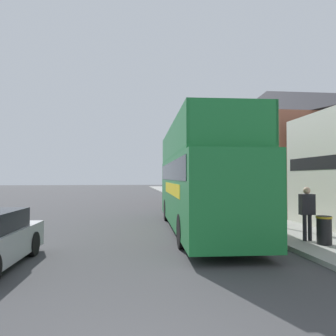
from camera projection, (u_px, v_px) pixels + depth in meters
name	position (u px, v px, depth m)	size (l,w,h in m)	color
ground_plane	(129.00, 207.00, 24.37)	(144.00, 144.00, 0.00)	#3D3D3F
sidewalk	(221.00, 209.00, 22.15)	(2.91, 108.00, 0.14)	#999993
brick_terrace_rear	(267.00, 148.00, 25.41)	(6.00, 16.45, 8.97)	#935642
tour_bus	(199.00, 184.00, 13.66)	(2.95, 11.13, 4.28)	#1E7A38
parked_car_ahead_of_bus	(185.00, 201.00, 21.17)	(2.04, 4.03, 1.53)	black
pedestrian_third	(307.00, 208.00, 10.72)	(0.46, 0.25, 1.76)	#232328
lamp_post_second	(240.00, 151.00, 16.07)	(0.35, 0.35, 4.89)	black
litter_bin	(324.00, 229.00, 10.12)	(0.48, 0.48, 0.88)	black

